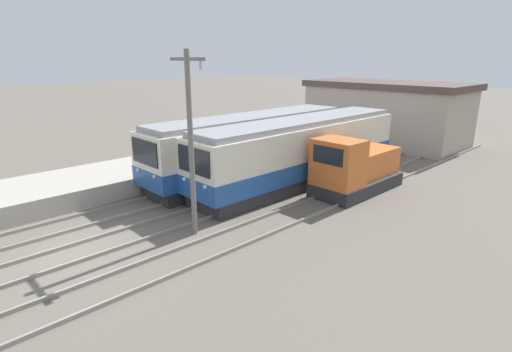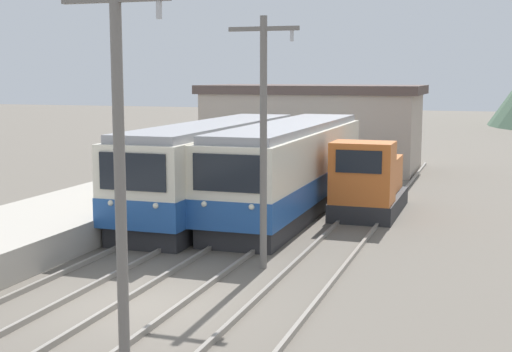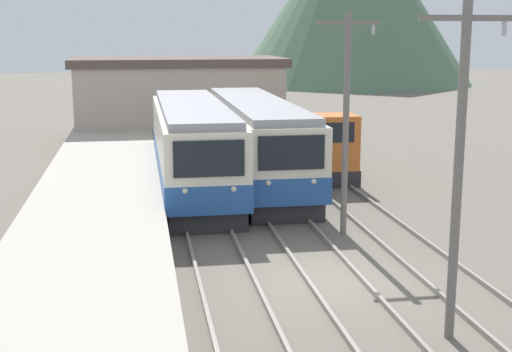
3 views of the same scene
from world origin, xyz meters
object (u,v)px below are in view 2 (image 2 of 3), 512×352
Objects in this scene: commuter_train_center at (291,171)px; catenary_mast_mid at (264,133)px; shunting_locomotive at (369,184)px; catenary_mast_near at (120,169)px; commuter_train_left at (216,171)px.

commuter_train_center is 8.68m from catenary_mast_mid.
shunting_locomotive is at bearing 13.61° from commuter_train_center.
shunting_locomotive is 17.33m from catenary_mast_near.
commuter_train_left reaches higher than shunting_locomotive.
commuter_train_center reaches higher than shunting_locomotive.
catenary_mast_mid reaches higher than commuter_train_left.
commuter_train_left is 0.96× the size of commuter_train_center.
catenary_mast_near is at bearing -74.25° from commuter_train_left.
commuter_train_left reaches higher than commuter_train_center.
commuter_train_left is 8.67m from catenary_mast_mid.
commuter_train_left is 2.55× the size of shunting_locomotive.
catenary_mast_near reaches higher than commuter_train_center.
catenary_mast_near is at bearing -84.73° from commuter_train_center.
catenary_mast_mid is at bearing -79.66° from commuter_train_center.
catenary_mast_mid reaches higher than commuter_train_center.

